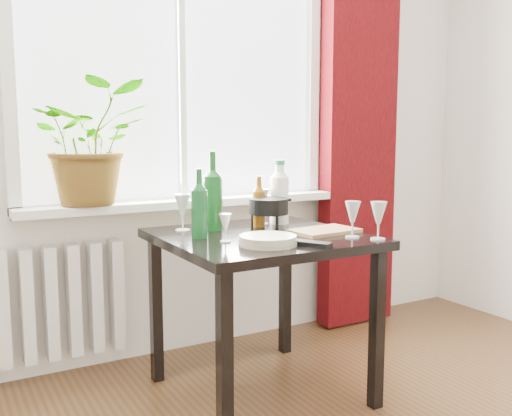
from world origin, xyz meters
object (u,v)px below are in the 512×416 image
table (261,255)px  plate_stack (268,240)px  wineglass_front_right (353,219)px  wineglass_back_center (261,206)px  tv_remote (310,244)px  wineglass_back_left (182,212)px  cleaning_bottle (279,191)px  potted_plant (91,143)px  wineglass_front_left (225,228)px  bottle_amber (259,201)px  wine_bottle_left (199,203)px  wine_bottle_right (213,190)px  radiator (39,304)px  wineglass_far_right (378,220)px  cutting_board (324,231)px  fondue_pot (269,213)px

table → plate_stack: (-0.10, -0.23, 0.11)m
wineglass_front_right → wineglass_back_center: wineglass_back_center is taller
table → tv_remote: 0.34m
wineglass_back_left → cleaning_bottle: bearing=-4.7°
potted_plant → wineglass_front_left: bearing=-61.7°
table → bottle_amber: (0.10, 0.18, 0.22)m
cleaning_bottle → plate_stack: (-0.33, -0.44, -0.14)m
wine_bottle_left → wine_bottle_right: size_ratio=0.81×
wine_bottle_left → wineglass_back_left: 0.21m
wine_bottle_left → wineglass_front_right: 0.66m
wineglass_back_left → wineglass_front_left: wineglass_back_left is taller
wine_bottle_right → bottle_amber: wine_bottle_right is taller
radiator → wineglass_front_left: bearing=-48.8°
plate_stack → tv_remote: plate_stack is taller
wineglass_back_left → tv_remote: bearing=-62.6°
wineglass_far_right → cutting_board: (-0.09, 0.25, -0.08)m
bottle_amber → cutting_board: (0.17, -0.29, -0.12)m
cutting_board → cleaning_bottle: bearing=96.8°
potted_plant → wineglass_back_left: size_ratio=3.42×
tv_remote → wineglass_front_right: bearing=-15.7°
potted_plant → wineglass_front_right: (0.89, -0.86, -0.32)m
wine_bottle_left → cutting_board: bearing=-17.1°
wine_bottle_right → bottle_amber: (0.23, -0.02, -0.06)m
wineglass_front_left → wine_bottle_right: bearing=73.8°
wine_bottle_right → tv_remote: (0.17, -0.53, -0.18)m
plate_stack → wineglass_front_right: bearing=-5.6°
wineglass_back_center → wineglass_back_left: bearing=177.0°
wineglass_front_right → wineglass_back_center: 0.53m
wineglass_far_right → fondue_pot: 0.54m
wineglass_far_right → tv_remote: 0.34m
plate_stack → wineglass_front_left: bearing=131.3°
wineglass_far_right → wineglass_back_left: size_ratio=0.96×
cleaning_bottle → wineglass_front_right: bearing=-81.9°
wineglass_far_right → cutting_board: 0.28m
table → wine_bottle_right: bearing=122.9°
plate_stack → cleaning_bottle: bearing=53.2°
wineglass_back_center → plate_stack: size_ratio=0.76×
wineglass_front_right → wineglass_back_center: (-0.16, 0.50, 0.01)m
cutting_board → bottle_amber: bearing=121.1°
wineglass_far_right → wineglass_front_left: bearing=155.4°
potted_plant → wine_bottle_right: potted_plant is taller
wineglass_front_right → wineglass_front_left: size_ratio=1.34×
radiator → potted_plant: potted_plant is taller
cutting_board → wine_bottle_left: bearing=162.9°
wine_bottle_right → wineglass_back_left: bearing=159.2°
wine_bottle_right → wineglass_back_center: size_ratio=2.06×
plate_stack → potted_plant: bearing=120.7°
wine_bottle_right → tv_remote: wine_bottle_right is taller
wine_bottle_left → cutting_board: size_ratio=1.01×
bottle_amber → wineglass_front_left: bearing=-139.3°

